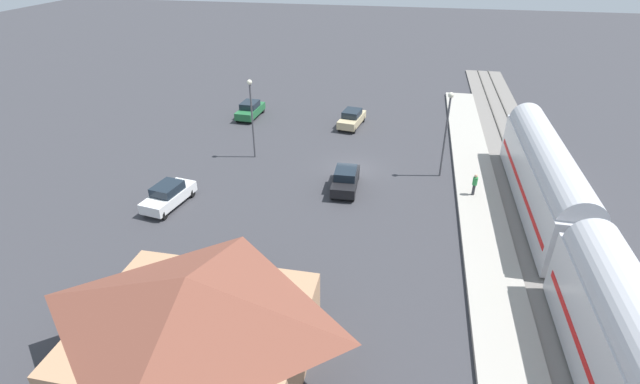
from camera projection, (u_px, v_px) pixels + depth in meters
name	position (u px, v px, depth m)	size (l,w,h in m)	color
ground_plane	(353.00, 170.00, 39.57)	(200.00, 200.00, 0.00)	#38383D
railway_track	(527.00, 184.00, 37.10)	(4.80, 70.00, 0.30)	slate
platform	(475.00, 179.00, 37.76)	(3.20, 46.00, 0.30)	#A8A399
passenger_train	(581.00, 249.00, 24.92)	(2.93, 35.74, 4.98)	silver
station_building	(194.00, 325.00, 20.07)	(10.32, 8.88, 5.52)	tan
pedestrian_on_platform	(475.00, 183.00, 34.74)	(0.36, 0.36, 1.71)	#333338
sedan_green	(250.00, 110.00, 50.28)	(2.03, 4.57, 1.74)	#236638
sedan_white	(168.00, 195.00, 33.98)	(2.53, 4.74, 1.74)	white
sedan_black	(346.00, 179.00, 36.18)	(2.00, 4.56, 1.74)	black
sedan_tan	(352.00, 118.00, 47.97)	(2.52, 4.73, 1.74)	#C6B284
light_pole_near_platform	(447.00, 124.00, 36.37)	(0.44, 0.44, 7.11)	#515156
light_pole_lot_center	(252.00, 109.00, 39.61)	(0.44, 0.44, 7.05)	#515156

